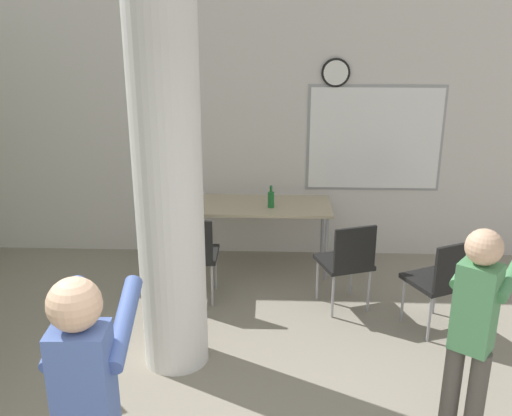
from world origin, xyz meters
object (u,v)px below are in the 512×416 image
object	(u,v)px
person_playing_side	(474,328)
folding_table	(262,209)
person_playing_front	(90,416)
chair_mid_room	(441,278)
bottle_on_table	(271,199)
chair_table_right	(347,259)
chair_table_left	(193,252)

from	to	relation	value
person_playing_side	folding_table	bearing A→B (deg)	116.06
person_playing_front	folding_table	bearing A→B (deg)	79.76
chair_mid_room	person_playing_side	world-z (taller)	person_playing_side
folding_table	bottle_on_table	xyz separation A→B (m)	(0.10, -0.08, 0.14)
bottle_on_table	chair_table_right	xyz separation A→B (m)	(0.71, -0.80, -0.31)
person_playing_side	person_playing_front	bearing A→B (deg)	-154.60
chair_mid_room	person_playing_front	bearing A→B (deg)	-132.80
folding_table	bottle_on_table	world-z (taller)	bottle_on_table
chair_mid_room	person_playing_side	distance (m)	1.53
chair_table_left	person_playing_side	xyz separation A→B (m)	(1.95, -1.94, 0.39)
bottle_on_table	person_playing_front	size ratio (longest dim) A/B	0.14
chair_table_right	person_playing_side	world-z (taller)	person_playing_side
chair_table_left	person_playing_front	world-z (taller)	person_playing_front
chair_table_right	person_playing_front	xyz separation A→B (m)	(-1.47, -2.76, 0.46)
chair_mid_room	person_playing_front	distance (m)	3.30
folding_table	chair_mid_room	size ratio (longest dim) A/B	1.68
bottle_on_table	chair_table_left	xyz separation A→B (m)	(-0.72, -0.68, -0.31)
bottle_on_table	person_playing_side	bearing A→B (deg)	-64.91
person_playing_side	person_playing_front	xyz separation A→B (m)	(-1.98, -0.94, 0.08)
chair_table_right	chair_mid_room	bearing A→B (deg)	-25.42
chair_mid_room	person_playing_side	size ratio (longest dim) A/B	0.57
bottle_on_table	folding_table	bearing A→B (deg)	138.55
chair_table_right	person_playing_side	size ratio (longest dim) A/B	0.57
folding_table	person_playing_side	size ratio (longest dim) A/B	0.96
person_playing_front	chair_table_right	bearing A→B (deg)	62.01
folding_table	chair_table_left	size ratio (longest dim) A/B	1.68
folding_table	chair_table_right	world-z (taller)	chair_table_right
chair_table_left	person_playing_side	bearing A→B (deg)	-44.90
bottle_on_table	chair_table_left	world-z (taller)	bottle_on_table
folding_table	chair_mid_room	distance (m)	2.01
bottle_on_table	chair_mid_room	distance (m)	1.90
folding_table	person_playing_front	xyz separation A→B (m)	(-0.66, -3.64, 0.30)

